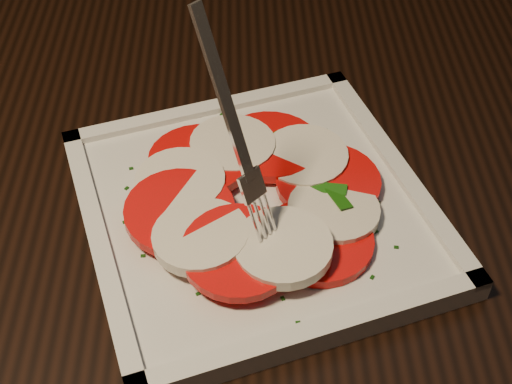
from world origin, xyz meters
TOP-DOWN VIEW (x-y plane):
  - ground at (0.00, 0.00)m, footprint 6.00×6.00m
  - table at (-0.18, -0.30)m, footprint 1.27×0.91m
  - plate at (-0.12, -0.28)m, footprint 0.32×0.32m
  - caprese_salad at (-0.12, -0.28)m, footprint 0.21×0.24m
  - fork at (-0.14, -0.30)m, footprint 0.06×0.07m

SIDE VIEW (x-z plane):
  - ground at x=0.00m, z-range 0.00..0.00m
  - table at x=-0.18m, z-range 0.28..1.03m
  - plate at x=-0.12m, z-range 0.75..0.76m
  - caprese_salad at x=-0.12m, z-range 0.76..0.79m
  - fork at x=-0.14m, z-range 0.79..0.96m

